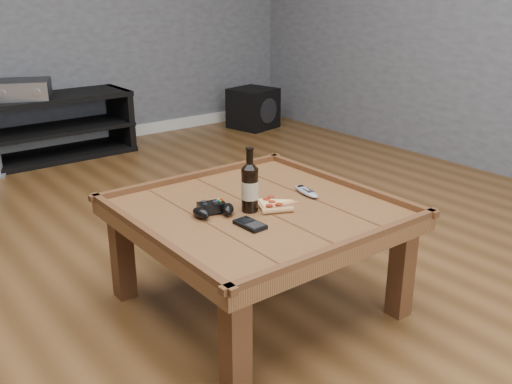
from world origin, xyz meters
TOP-DOWN VIEW (x-y plane):
  - ground at (0.00, 0.00)m, footprint 6.00×6.00m
  - baseboard at (0.00, 2.99)m, footprint 5.00×0.02m
  - coffee_table at (0.00, 0.00)m, footprint 1.03×1.03m
  - media_console at (0.00, 2.75)m, footprint 1.40×0.45m
  - beer_bottle at (-0.05, -0.01)m, footprint 0.07×0.07m
  - game_controller at (-0.19, 0.05)m, footprint 0.18×0.15m
  - pizza_slice at (0.06, -0.03)m, footprint 0.22×0.27m
  - smartphone at (-0.14, -0.13)m, footprint 0.07×0.13m
  - remote_control at (0.26, -0.00)m, footprint 0.08×0.17m
  - av_receiver at (-0.10, 2.75)m, footprint 0.49×0.45m
  - subwoofer at (1.97, 2.60)m, footprint 0.45×0.45m

SIDE VIEW (x-z plane):
  - ground at x=0.00m, z-range 0.00..0.00m
  - baseboard at x=0.00m, z-range 0.00..0.10m
  - subwoofer at x=1.97m, z-range 0.00..0.38m
  - media_console at x=0.00m, z-range 0.00..0.50m
  - coffee_table at x=0.00m, z-range 0.15..0.63m
  - pizza_slice at x=0.06m, z-range 0.45..0.47m
  - smartphone at x=-0.14m, z-range 0.45..0.47m
  - remote_control at x=0.26m, z-range 0.45..0.47m
  - game_controller at x=-0.19m, z-range 0.45..0.50m
  - beer_bottle at x=-0.05m, z-range 0.42..0.69m
  - av_receiver at x=-0.10m, z-range 0.50..0.64m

